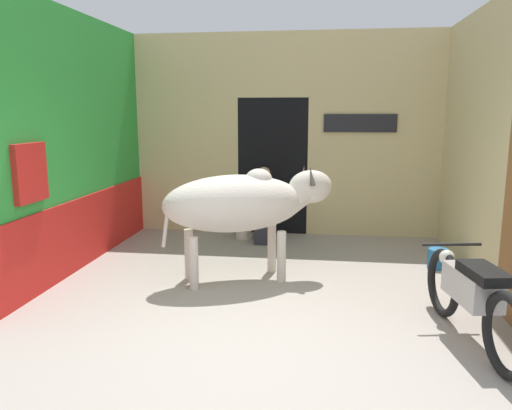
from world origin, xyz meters
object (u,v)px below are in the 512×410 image
object	(u,v)px
shopkeeper_seated	(264,204)
bucket	(438,258)
plastic_stool	(244,226)
motorcycle_near	(471,294)
cow	(243,203)

from	to	relation	value
shopkeeper_seated	bucket	size ratio (longest dim) A/B	4.62
plastic_stool	shopkeeper_seated	bearing A→B (deg)	-29.04
shopkeeper_seated	plastic_stool	bearing A→B (deg)	150.96
motorcycle_near	cow	bearing A→B (deg)	148.23
cow	plastic_stool	bearing A→B (deg)	99.16
plastic_stool	bucket	xyz separation A→B (m)	(2.80, -1.19, -0.08)
cow	motorcycle_near	size ratio (longest dim) A/B	1.15
plastic_stool	bucket	world-z (taller)	plastic_stool
shopkeeper_seated	plastic_stool	size ratio (longest dim) A/B	3.02
motorcycle_near	bucket	xyz separation A→B (m)	(0.20, 2.21, -0.32)
shopkeeper_seated	plastic_stool	xyz separation A→B (m)	(-0.35, 0.19, -0.41)
cow	motorcycle_near	world-z (taller)	cow
plastic_stool	motorcycle_near	bearing A→B (deg)	-52.61
cow	plastic_stool	xyz separation A→B (m)	(-0.32, 1.99, -0.75)
motorcycle_near	plastic_stool	xyz separation A→B (m)	(-2.60, 3.40, -0.24)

